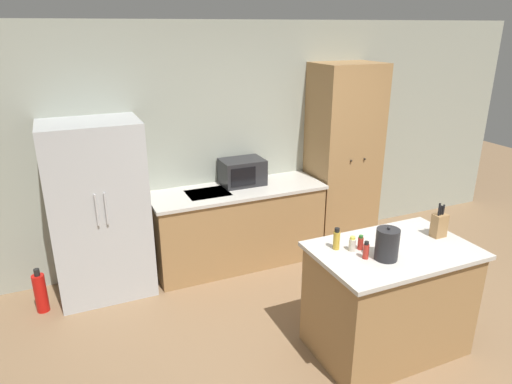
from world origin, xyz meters
The scene contains 14 objects.
ground_plane centered at (0.00, 0.00, 0.00)m, with size 14.00×14.00×0.00m, color #846647.
wall_back centered at (0.00, 2.33, 1.30)m, with size 7.20×0.06×2.60m.
refrigerator centered at (-1.82, 1.98, 0.87)m, with size 0.89×0.66×1.74m.
back_counter centered at (-0.39, 1.99, 0.44)m, with size 1.90×0.66×0.88m.
pantry_cabinet centered at (0.96, 2.01, 1.08)m, with size 0.75×0.59×2.16m.
kitchen_island centered at (0.18, 0.14, 0.46)m, with size 1.25×0.81×0.92m.
microwave centered at (-0.29, 2.11, 1.03)m, with size 0.47×0.34×0.28m.
knife_block centered at (0.65, 0.17, 1.02)m, with size 0.11×0.09×0.30m.
spice_bottle_tall_dark centered at (-0.12, 0.09, 0.98)m, with size 0.04×0.04×0.14m.
spice_bottle_short_red centered at (-0.07, 0.23, 0.97)m, with size 0.04×0.04×0.12m.
spice_bottle_amber_oil centered at (-0.23, 0.31, 1.00)m, with size 0.05×0.05×0.18m.
spice_bottle_green_herb centered at (-0.14, 0.24, 0.97)m, with size 0.05×0.05×0.12m.
kettle centered at (0.01, 0.03, 1.04)m, with size 0.17×0.17×0.26m.
fire_extinguisher centered at (-2.44, 1.84, 0.20)m, with size 0.11×0.11×0.44m.
Camera 1 is at (-2.07, -2.33, 2.55)m, focal length 32.00 mm.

